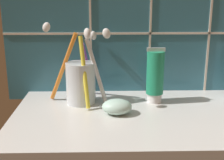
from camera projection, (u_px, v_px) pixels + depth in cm
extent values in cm
cube|color=silver|center=(151.00, 118.00, 64.02)|extent=(56.80, 31.13, 2.00)
cube|color=#336B7F|center=(144.00, 11.00, 73.52)|extent=(66.80, 1.50, 43.13)
cube|color=beige|center=(144.00, 33.00, 74.14)|extent=(66.80, 0.24, 0.50)
cube|color=beige|center=(90.00, 11.00, 72.40)|extent=(0.50, 0.24, 43.13)
cube|color=beige|center=(151.00, 11.00, 72.74)|extent=(0.50, 0.24, 43.13)
cube|color=beige|center=(211.00, 11.00, 73.08)|extent=(0.50, 0.24, 43.13)
cylinder|color=silver|center=(81.00, 83.00, 68.67)|extent=(6.51, 6.51, 9.16)
cylinder|color=white|center=(96.00, 71.00, 67.57)|extent=(4.85, 1.12, 14.32)
ellipsoid|color=white|center=(106.00, 33.00, 65.49)|extent=(2.28, 1.40, 2.57)
cylinder|color=purple|center=(88.00, 69.00, 71.97)|extent=(3.32, 6.21, 13.03)
ellipsoid|color=white|center=(93.00, 36.00, 72.81)|extent=(2.15, 2.75, 2.69)
cylinder|color=orange|center=(63.00, 67.00, 68.65)|extent=(7.20, 3.21, 15.52)
ellipsoid|color=white|center=(46.00, 27.00, 67.33)|extent=(2.71, 2.01, 2.69)
cylinder|color=yellow|center=(84.00, 72.00, 65.24)|extent=(2.73, 5.03, 14.91)
ellipsoid|color=white|center=(87.00, 34.00, 60.80)|extent=(2.04, 2.56, 2.58)
cylinder|color=white|center=(154.00, 98.00, 70.04)|extent=(3.23, 3.23, 2.09)
cylinder|color=#1E8C60|center=(155.00, 73.00, 68.44)|extent=(3.80, 3.80, 9.51)
cube|color=silver|center=(156.00, 50.00, 67.01)|extent=(3.99, 0.36, 0.80)
ellipsoid|color=silver|center=(117.00, 107.00, 63.25)|extent=(6.10, 4.98, 3.10)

